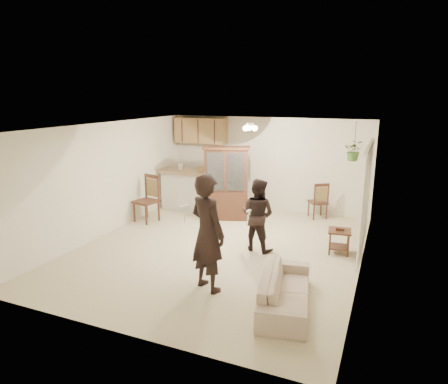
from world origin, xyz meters
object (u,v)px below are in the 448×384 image
at_px(child, 257,218).
at_px(chair_hutch_right, 318,208).
at_px(chair_hutch_left, 225,200).
at_px(china_hutch, 226,184).
at_px(chair_bar, 146,209).
at_px(side_table, 339,241).
at_px(adult, 208,236).
at_px(sofa, 285,283).

relative_size(child, chair_hutch_right, 1.44).
bearing_deg(chair_hutch_left, chair_hutch_right, 34.41).
bearing_deg(china_hutch, chair_bar, -170.20).
bearing_deg(side_table, adult, -126.82).
height_order(sofa, chair_hutch_right, chair_hutch_right).
height_order(side_table, chair_hutch_right, chair_hutch_right).
height_order(child, china_hutch, china_hutch).
relative_size(china_hutch, side_table, 3.46).
bearing_deg(chair_hutch_left, child, -25.36).
height_order(sofa, chair_hutch_left, chair_hutch_left).
height_order(sofa, side_table, sofa).
bearing_deg(chair_hutch_right, sofa, 60.80).
bearing_deg(chair_hutch_right, side_table, 76.92).
distance_m(side_table, chair_hutch_left, 3.84).
bearing_deg(side_table, china_hutch, 157.51).
xyz_separation_m(side_table, chair_bar, (-4.69, 0.24, 0.08)).
height_order(child, chair_bar, child).
distance_m(sofa, child, 2.27).
bearing_deg(chair_bar, chair_hutch_right, 39.95).
bearing_deg(chair_bar, chair_hutch_left, 64.42).
relative_size(adult, chair_bar, 1.56).
height_order(child, chair_hutch_right, child).
distance_m(adult, china_hutch, 3.78).
relative_size(side_table, chair_hutch_left, 0.54).
xyz_separation_m(adult, child, (0.21, 1.91, -0.22)).
relative_size(sofa, china_hutch, 1.02).
bearing_deg(side_table, chair_bar, 177.09).
xyz_separation_m(chair_bar, chair_hutch_right, (3.87, 1.96, -0.06)).
bearing_deg(adult, side_table, -102.22).
bearing_deg(sofa, chair_bar, 47.12).
xyz_separation_m(child, chair_bar, (-3.12, 0.70, -0.35)).
distance_m(adult, chair_hutch_left, 4.64).
bearing_deg(sofa, side_table, -21.63).
distance_m(child, side_table, 1.69).
distance_m(child, china_hutch, 2.18).
distance_m(child, chair_hutch_left, 3.01).
bearing_deg(china_hutch, side_table, -42.09).
xyz_separation_m(china_hutch, chair_bar, (-1.74, -0.98, -0.58)).
height_order(adult, chair_hutch_right, adult).
xyz_separation_m(child, side_table, (1.57, 0.46, -0.43)).
xyz_separation_m(sofa, side_table, (0.48, 2.43, -0.12)).
relative_size(child, side_table, 2.54).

